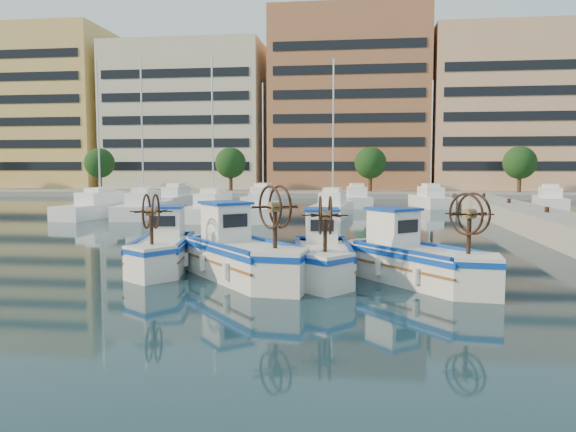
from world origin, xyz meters
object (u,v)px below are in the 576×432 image
at_px(fishing_boat_a, 163,247).
at_px(fishing_boat_d, 417,258).
at_px(fishing_boat_b, 242,253).
at_px(fishing_boat_c, 322,254).

xyz_separation_m(fishing_boat_a, fishing_boat_d, (8.87, -1.44, 0.04)).
height_order(fishing_boat_b, fishing_boat_c, fishing_boat_b).
xyz_separation_m(fishing_boat_b, fishing_boat_c, (2.61, 0.68, -0.09)).
bearing_deg(fishing_boat_b, fishing_boat_c, -24.77).
distance_m(fishing_boat_a, fishing_boat_b, 3.56).
bearing_deg(fishing_boat_d, fishing_boat_a, 131.17).
relative_size(fishing_boat_a, fishing_boat_b, 0.92).
height_order(fishing_boat_a, fishing_boat_d, fishing_boat_d).
bearing_deg(fishing_boat_c, fishing_boat_b, -171.61).
distance_m(fishing_boat_b, fishing_boat_d, 5.64).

